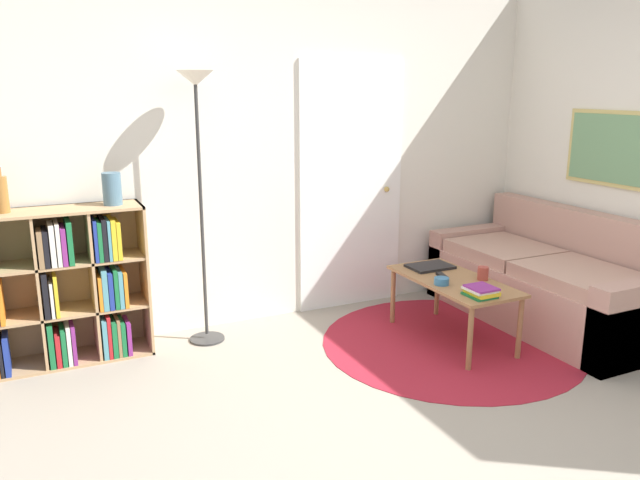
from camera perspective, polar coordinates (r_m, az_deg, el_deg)
The scene contains 15 objects.
ground_plane at distance 3.30m, azimuth 11.93°, elevation -19.04°, with size 14.00×14.00×0.00m, color gray.
wall_back at distance 4.78m, azimuth -3.62°, elevation 7.96°, with size 7.45×0.11×2.60m.
wall_right at distance 5.19m, azimuth 25.25°, elevation 7.30°, with size 0.08×5.22×2.60m.
rug at distance 4.59m, azimuth 11.88°, elevation -9.15°, with size 1.83×1.83×0.01m.
bookshelf at distance 4.39m, azimuth -22.34°, elevation -4.09°, with size 1.02×0.34×1.02m.
floor_lamp at distance 4.28m, azimuth -11.14°, elevation 9.85°, with size 0.25×0.25×1.88m.
couch at distance 5.15m, azimuth 20.35°, elevation -3.79°, with size 0.85×1.86×0.84m.
coffee_table at distance 4.52m, azimuth 12.08°, elevation -4.12°, with size 0.49×1.00×0.45m.
laptop at distance 4.75m, azimuth 10.03°, elevation -2.40°, with size 0.32×0.23×0.02m.
bowl at distance 4.36m, azimuth 11.05°, elevation -3.71°, with size 0.10×0.10×0.05m.
book_stack_on_table at distance 4.18m, azimuth 14.49°, elevation -4.57°, with size 0.18×0.19×0.07m.
cup at distance 4.53m, azimuth 14.67°, elevation -2.97°, with size 0.08×0.08×0.09m.
remote at distance 4.53m, azimuth 11.12°, elevation -3.24°, with size 0.08×0.16×0.02m.
bottle_middle at distance 4.26m, azimuth -27.14°, elevation 3.77°, with size 0.08×0.08×0.28m.
vase_on_shelf at distance 4.28m, azimuth -18.48°, elevation 4.46°, with size 0.12×0.12×0.21m.
Camera 1 is at (-1.75, -2.16, 1.78)m, focal length 35.00 mm.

